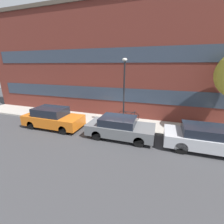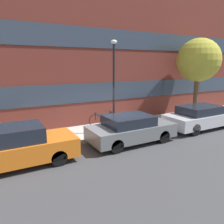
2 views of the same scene
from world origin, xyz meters
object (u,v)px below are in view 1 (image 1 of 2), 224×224
(parked_car_grey, at_px, (120,127))
(bicycle, at_px, (129,115))
(parked_car_orange, at_px, (53,118))
(parked_car_silver, at_px, (209,138))
(lamp_post, at_px, (124,87))
(fire_hydrant, at_px, (68,115))

(parked_car_grey, height_order, bicycle, parked_car_grey)
(bicycle, bearing_deg, parked_car_orange, -144.51)
(parked_car_silver, distance_m, lamp_post, 5.68)
(parked_car_grey, distance_m, lamp_post, 2.74)
(parked_car_orange, xyz_separation_m, bicycle, (4.99, 2.83, -0.18))
(parked_car_silver, height_order, bicycle, parked_car_silver)
(parked_car_grey, height_order, parked_car_silver, parked_car_silver)
(parked_car_orange, relative_size, lamp_post, 0.92)
(bicycle, height_order, lamp_post, lamp_post)
(fire_hydrant, relative_size, bicycle, 0.43)
(bicycle, xyz_separation_m, lamp_post, (-0.09, -1.42, 2.47))
(fire_hydrant, distance_m, lamp_post, 5.30)
(fire_hydrant, distance_m, bicycle, 4.92)
(parked_car_silver, relative_size, fire_hydrant, 6.19)
(parked_car_orange, distance_m, parked_car_silver, 9.88)
(parked_car_orange, distance_m, lamp_post, 5.59)
(parked_car_silver, bearing_deg, fire_hydrant, 170.84)
(lamp_post, bearing_deg, parked_car_silver, -15.79)
(parked_car_grey, height_order, lamp_post, lamp_post)
(parked_car_silver, xyz_separation_m, fire_hydrant, (-9.65, 1.56, -0.18))
(lamp_post, bearing_deg, fire_hydrant, 178.20)
(parked_car_orange, bearing_deg, parked_car_grey, -0.00)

